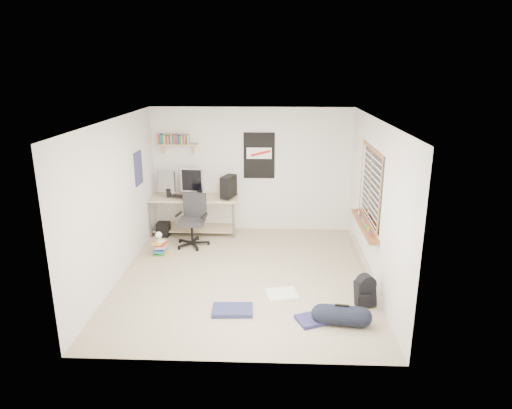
{
  "coord_description": "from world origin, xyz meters",
  "views": [
    {
      "loc": [
        0.45,
        -6.72,
        3.25
      ],
      "look_at": [
        0.16,
        0.45,
        1.07
      ],
      "focal_mm": 32.0,
      "sensor_mm": 36.0,
      "label": 1
    }
  ],
  "objects_px": {
    "office_chair": "(192,221)",
    "book_stack": "(160,247)",
    "backpack": "(365,293)",
    "duffel_bag": "(342,315)",
    "desk": "(195,215)"
  },
  "relations": [
    {
      "from": "backpack",
      "to": "book_stack",
      "type": "distance_m",
      "value": 3.74
    },
    {
      "from": "desk",
      "to": "duffel_bag",
      "type": "bearing_deg",
      "value": -68.68
    },
    {
      "from": "office_chair",
      "to": "book_stack",
      "type": "height_order",
      "value": "office_chair"
    },
    {
      "from": "office_chair",
      "to": "book_stack",
      "type": "bearing_deg",
      "value": -128.33
    },
    {
      "from": "backpack",
      "to": "duffel_bag",
      "type": "relative_size",
      "value": 0.68
    },
    {
      "from": "backpack",
      "to": "duffel_bag",
      "type": "height_order",
      "value": "duffel_bag"
    },
    {
      "from": "office_chair",
      "to": "backpack",
      "type": "height_order",
      "value": "office_chair"
    },
    {
      "from": "desk",
      "to": "backpack",
      "type": "relative_size",
      "value": 4.93
    },
    {
      "from": "backpack",
      "to": "book_stack",
      "type": "bearing_deg",
      "value": 134.35
    },
    {
      "from": "desk",
      "to": "office_chair",
      "type": "distance_m",
      "value": 0.75
    },
    {
      "from": "office_chair",
      "to": "desk",
      "type": "bearing_deg",
      "value": 105.37
    },
    {
      "from": "desk",
      "to": "backpack",
      "type": "bearing_deg",
      "value": -59.91
    },
    {
      "from": "office_chair",
      "to": "duffel_bag",
      "type": "height_order",
      "value": "office_chair"
    },
    {
      "from": "desk",
      "to": "duffel_bag",
      "type": "distance_m",
      "value": 4.23
    },
    {
      "from": "desk",
      "to": "book_stack",
      "type": "bearing_deg",
      "value": -124.89
    }
  ]
}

